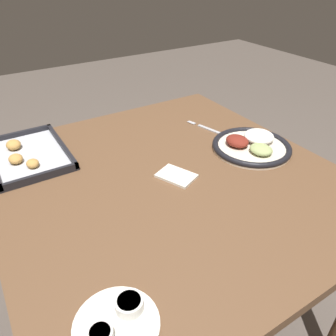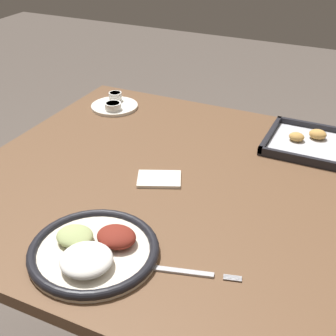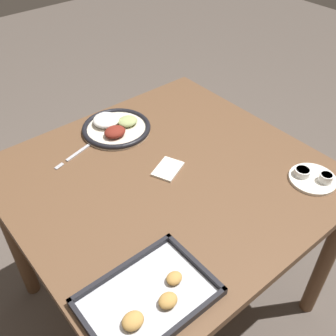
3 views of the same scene
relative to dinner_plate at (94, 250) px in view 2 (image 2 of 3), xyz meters
name	(u,v)px [view 2 (image 2 of 3)]	position (x,y,z in m)	size (l,w,h in m)	color
dining_table	(170,215)	(0.01, 0.33, -0.13)	(1.02, 0.97, 0.76)	brown
dinner_plate	(94,250)	(0.00, 0.00, 0.00)	(0.26, 0.26, 0.05)	beige
fork	(179,271)	(0.17, 0.03, -0.01)	(0.21, 0.07, 0.00)	#B2B2B7
saucer_plate	(114,105)	(-0.34, 0.65, 0.00)	(0.16, 0.16, 0.04)	white
baking_tray	(325,145)	(0.34, 0.66, 0.00)	(0.32, 0.23, 0.04)	black
napkin	(159,179)	(-0.01, 0.31, -0.01)	(0.13, 0.11, 0.01)	silver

